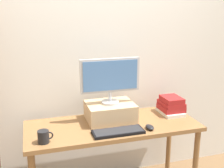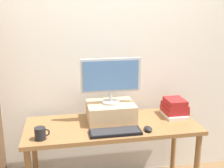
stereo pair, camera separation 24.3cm
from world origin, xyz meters
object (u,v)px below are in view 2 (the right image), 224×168
at_px(coffee_mug, 41,133).
at_px(keyboard, 115,132).
at_px(computer_mouse, 148,129).
at_px(desk, 112,133).
at_px(book_stack, 174,108).
at_px(computer_monitor, 111,77).
at_px(riser_box, 111,111).

bearing_deg(coffee_mug, keyboard, -0.13).
bearing_deg(computer_mouse, desk, 144.10).
bearing_deg(book_stack, keyboard, -155.68).
xyz_separation_m(computer_monitor, book_stack, (0.61, -0.01, -0.32)).
bearing_deg(book_stack, computer_mouse, -140.75).
bearing_deg(coffee_mug, computer_monitor, 25.43).
bearing_deg(desk, computer_monitor, 86.22).
distance_m(riser_box, book_stack, 0.61).
xyz_separation_m(computer_mouse, book_stack, (0.35, 0.29, 0.06)).
relative_size(computer_monitor, computer_mouse, 5.15).
height_order(computer_mouse, book_stack, book_stack).
relative_size(desk, book_stack, 5.66).
xyz_separation_m(computer_monitor, keyboard, (-0.02, -0.29, -0.39)).
relative_size(desk, keyboard, 3.57).
bearing_deg(computer_mouse, coffee_mug, 179.80).
bearing_deg(computer_monitor, riser_box, 90.00).
xyz_separation_m(riser_box, book_stack, (0.61, -0.01, -0.00)).
bearing_deg(computer_monitor, coffee_mug, -154.57).
bearing_deg(riser_box, book_stack, -0.75).
height_order(riser_box, book_stack, book_stack).
height_order(keyboard, coffee_mug, coffee_mug).
distance_m(riser_box, computer_monitor, 0.32).
bearing_deg(keyboard, riser_box, 86.77).
distance_m(desk, computer_mouse, 0.35).
height_order(keyboard, book_stack, book_stack).
distance_m(book_stack, coffee_mug, 1.26).
relative_size(keyboard, book_stack, 1.59).
bearing_deg(computer_mouse, keyboard, 179.66).
bearing_deg(computer_mouse, computer_monitor, 131.92).
relative_size(keyboard, computer_mouse, 4.09).
xyz_separation_m(riser_box, coffee_mug, (-0.61, -0.29, -0.03)).
bearing_deg(desk, computer_mouse, -35.90).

